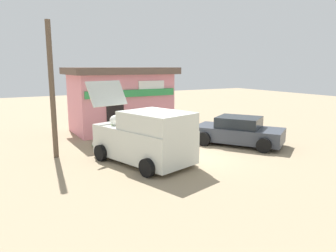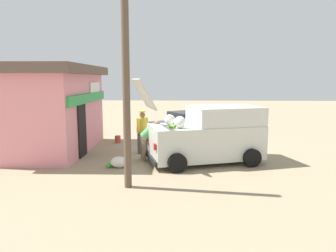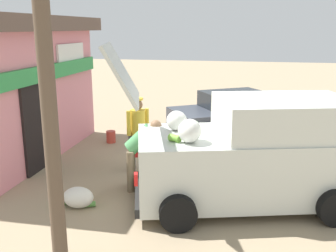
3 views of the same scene
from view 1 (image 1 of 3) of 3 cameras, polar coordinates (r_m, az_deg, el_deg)
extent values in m
plane|color=#9E896B|center=(13.21, 1.73, -4.98)|extent=(60.00, 60.00, 0.00)
cube|color=pink|center=(17.98, -8.41, 4.16)|extent=(5.18, 3.07, 3.13)
cube|color=green|center=(16.49, -6.42, 5.82)|extent=(4.89, 0.18, 0.36)
cube|color=black|center=(16.31, -9.35, 1.47)|extent=(0.90, 0.07, 2.00)
cube|color=white|center=(16.97, -2.95, 7.07)|extent=(1.50, 0.08, 0.60)
cube|color=brown|center=(17.88, -8.56, 9.72)|extent=(5.72, 3.61, 0.36)
cube|color=silver|center=(11.92, -4.46, -2.99)|extent=(2.85, 4.23, 1.16)
cube|color=silver|center=(11.21, -2.04, 0.88)|extent=(2.37, 2.80, 0.65)
cube|color=black|center=(10.43, 2.34, -0.04)|extent=(1.53, 0.52, 0.49)
cube|color=silver|center=(13.36, -10.84, 5.76)|extent=(1.76, 1.02, 1.00)
ellipsoid|color=silver|center=(12.91, -6.77, 1.46)|extent=(0.43, 0.36, 0.36)
ellipsoid|color=silver|center=(12.92, -6.82, 1.49)|extent=(0.44, 0.37, 0.37)
ellipsoid|color=silver|center=(12.32, -9.29, 1.04)|extent=(0.48, 0.40, 0.40)
cylinder|color=#509B3E|center=(12.80, -5.53, 0.86)|extent=(0.29, 0.29, 0.12)
cylinder|color=#70B539|center=(12.57, -9.77, 0.58)|extent=(0.21, 0.24, 0.12)
cube|color=black|center=(13.54, -9.97, -3.65)|extent=(1.70, 0.57, 0.16)
cube|color=red|center=(13.03, -12.63, -1.79)|extent=(0.15, 0.10, 0.20)
cube|color=red|center=(13.85, -7.66, -0.90)|extent=(0.15, 0.10, 0.20)
cylinder|color=black|center=(10.46, -3.72, -7.45)|extent=(0.38, 0.66, 0.62)
cylinder|color=black|center=(11.82, 3.45, -5.31)|extent=(0.38, 0.66, 0.62)
cylinder|color=black|center=(12.46, -11.89, -4.69)|extent=(0.38, 0.66, 0.62)
cylinder|color=black|center=(13.62, -4.96, -3.19)|extent=(0.38, 0.66, 0.62)
cube|color=#383D47|center=(15.00, 12.46, -1.42)|extent=(3.61, 4.24, 0.63)
cube|color=#1E2328|center=(14.90, 12.54, 0.68)|extent=(2.32, 2.42, 0.48)
cylinder|color=black|center=(13.86, 16.73, -3.35)|extent=(0.53, 0.64, 0.63)
cylinder|color=black|center=(15.69, 18.03, -1.83)|extent=(0.53, 0.64, 0.63)
cylinder|color=black|center=(14.55, 6.39, -2.31)|extent=(0.53, 0.64, 0.63)
cylinder|color=black|center=(16.30, 8.78, -0.97)|extent=(0.53, 0.64, 0.63)
cylinder|color=#4C4C51|center=(14.55, -3.45, -1.83)|extent=(0.15, 0.15, 0.84)
cylinder|color=#4C4C51|center=(14.66, -4.71, -1.76)|extent=(0.15, 0.15, 0.84)
cylinder|color=gold|center=(14.47, -4.12, 0.96)|extent=(0.48, 0.48, 0.59)
sphere|color=brown|center=(14.41, -4.14, 2.57)|extent=(0.23, 0.23, 0.23)
cylinder|color=gold|center=(14.39, -4.15, 3.10)|extent=(0.25, 0.25, 0.05)
cylinder|color=gold|center=(14.39, -3.21, 0.99)|extent=(0.09, 0.09, 0.56)
cylinder|color=gold|center=(14.54, -5.02, 1.06)|extent=(0.09, 0.09, 0.56)
cylinder|color=#726047|center=(14.15, -7.16, -2.25)|extent=(0.15, 0.15, 0.84)
cylinder|color=#726047|center=(13.96, -8.29, -2.45)|extent=(0.15, 0.15, 0.84)
cylinder|color=#4C9959|center=(13.76, -7.26, 0.04)|extent=(0.49, 0.73, 0.66)
sphere|color=#8C6647|center=(13.47, -6.55, 1.06)|extent=(0.23, 0.23, 0.23)
cylinder|color=#4C9959|center=(13.74, -5.92, -0.27)|extent=(0.09, 0.09, 0.57)
cylinder|color=#4C9959|center=(13.47, -7.55, -0.53)|extent=(0.09, 0.09, 0.57)
ellipsoid|color=silver|center=(14.43, -12.50, -3.12)|extent=(0.48, 0.61, 0.38)
cylinder|color=green|center=(14.83, -12.39, -3.20)|extent=(0.30, 0.15, 0.15)
cylinder|color=#51B146|center=(14.52, -11.71, -3.45)|extent=(0.27, 0.19, 0.15)
cylinder|color=#4FA641|center=(14.76, -12.79, -3.31)|extent=(0.32, 0.27, 0.13)
cylinder|color=#599B47|center=(14.32, -12.18, -3.78)|extent=(0.21, 0.31, 0.10)
cylinder|color=#BF3F33|center=(16.74, -0.14, -1.04)|extent=(0.26, 0.26, 0.34)
cylinder|color=brown|center=(13.05, -19.98, 5.91)|extent=(0.20, 0.20, 5.25)
camera|label=2|loc=(12.90, -57.00, 3.14)|focal=33.00mm
camera|label=3|loc=(10.66, -40.55, 6.29)|focal=41.09mm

